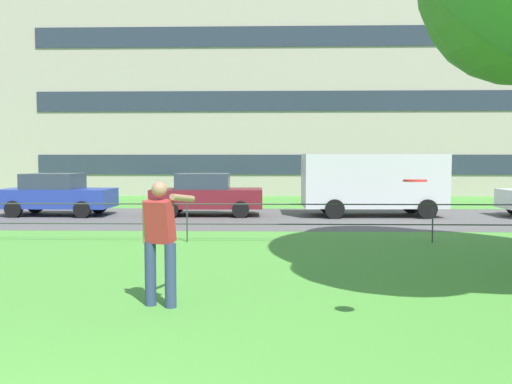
# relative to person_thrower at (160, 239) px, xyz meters

# --- Properties ---
(street_strip) EXTENTS (80.00, 6.77, 0.01)m
(street_strip) POSITION_rel_person_thrower_xyz_m (-0.54, 11.01, -0.95)
(street_strip) COLOR #565454
(street_strip) RESTS_ON ground
(park_fence) EXTENTS (36.59, 0.04, 1.00)m
(park_fence) POSITION_rel_person_thrower_xyz_m (-0.54, 5.71, -0.28)
(park_fence) COLOR #333833
(park_fence) RESTS_ON ground
(person_thrower) EXTENTS (0.68, 0.75, 1.76)m
(person_thrower) POSITION_rel_person_thrower_xyz_m (0.00, 0.00, 0.00)
(person_thrower) COLOR navy
(person_thrower) RESTS_ON ground
(frisbee) EXTENTS (0.34, 0.34, 0.03)m
(frisbee) POSITION_rel_person_thrower_xyz_m (3.22, -1.13, 0.87)
(frisbee) COLOR red
(car_blue_right) EXTENTS (4.05, 1.91, 1.54)m
(car_blue_right) POSITION_rel_person_thrower_xyz_m (-6.28, 11.64, -0.18)
(car_blue_right) COLOR #233899
(car_blue_right) RESTS_ON ground
(car_maroon_left) EXTENTS (4.05, 1.91, 1.54)m
(car_maroon_left) POSITION_rel_person_thrower_xyz_m (-0.80, 11.75, -0.18)
(car_maroon_left) COLOR maroon
(car_maroon_left) RESTS_ON ground
(panel_van_far_left) EXTENTS (5.05, 2.20, 2.24)m
(panel_van_far_left) POSITION_rel_person_thrower_xyz_m (5.25, 11.81, 0.32)
(panel_van_far_left) COLOR silver
(panel_van_far_left) RESTS_ON ground
(apartment_building_background) EXTENTS (36.77, 10.66, 14.35)m
(apartment_building_background) POSITION_rel_person_thrower_xyz_m (3.90, 26.95, 6.22)
(apartment_building_background) COLOR #ADA393
(apartment_building_background) RESTS_ON ground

